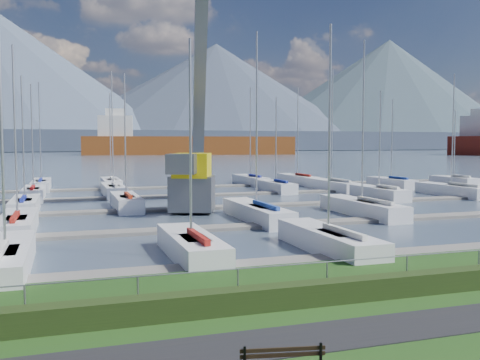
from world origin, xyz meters
name	(u,v)px	position (x,y,z in m)	size (l,w,h in m)	color
path	(410,326)	(0.00, -3.00, 0.01)	(160.00, 2.00, 0.04)	black
water	(84,153)	(0.00, 260.00, -0.40)	(800.00, 540.00, 0.20)	#455365
hedge	(361,289)	(0.00, -0.40, 0.35)	(80.00, 0.70, 0.70)	#233413
fence	(355,260)	(0.00, 0.00, 1.20)	(0.04, 0.04, 80.00)	gray
foothill	(80,141)	(0.00, 330.00, 6.00)	(900.00, 80.00, 12.00)	#414C60
mountains	(86,87)	(7.35, 404.62, 46.68)	(1190.00, 360.00, 115.00)	#424F60
docks	(185,209)	(0.00, 26.00, -0.22)	(90.00, 41.60, 0.25)	slate
crane	(194,138)	(0.60, 25.24, 5.33)	(5.84, 13.49, 22.35)	slate
cargo_ship_mid	(180,145)	(38.39, 212.62, 3.64)	(91.03, 29.01, 21.50)	brown
sailboat_fleet	(139,137)	(-3.07, 29.07, 5.44)	(75.33, 49.94, 13.53)	maroon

